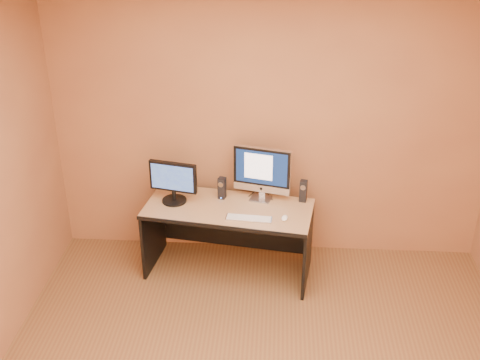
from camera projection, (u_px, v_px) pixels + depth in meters
The scene contains 11 objects.
walls at pixel (264, 247), 3.67m from camera, with size 4.00×4.00×2.60m, color #9E6840, non-canonical shape.
ceiling at pixel (269, 34), 3.08m from camera, with size 4.00×4.00×0.00m, color white.
desk at pixel (229, 240), 5.50m from camera, with size 1.48×0.65×0.68m, color tan, non-canonical shape.
imac at pixel (261, 174), 5.36m from camera, with size 0.53×0.19×0.51m, color silver, non-canonical shape.
second_monitor at pixel (173, 182), 5.36m from camera, with size 0.44×0.22×0.39m, color black, non-canonical shape.
speaker_left at pixel (222, 188), 5.46m from camera, with size 0.06×0.07×0.20m, color black, non-canonical shape.
speaker_right at pixel (303, 191), 5.41m from camera, with size 0.06×0.07×0.20m, color black, non-canonical shape.
keyboard at pixel (249, 218), 5.16m from camera, with size 0.40×0.11×0.02m, color silver.
mouse at pixel (285, 218), 5.15m from camera, with size 0.05×0.09×0.03m, color white.
cable_a at pixel (269, 195), 5.55m from camera, with size 0.01×0.01×0.20m, color black.
cable_b at pixel (253, 193), 5.58m from camera, with size 0.01×0.01×0.17m, color black.
Camera 1 is at (0.05, -3.08, 3.34)m, focal length 45.00 mm.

